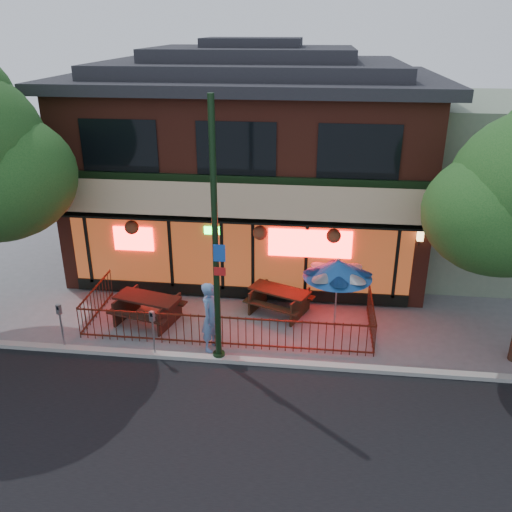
{
  "coord_description": "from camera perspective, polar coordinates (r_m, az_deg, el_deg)",
  "views": [
    {
      "loc": [
        2.46,
        -12.67,
        8.4
      ],
      "look_at": [
        0.73,
        2.0,
        2.07
      ],
      "focal_mm": 38.0,
      "sensor_mm": 36.0,
      "label": 1
    }
  ],
  "objects": [
    {
      "name": "pedestrian",
      "position": [
        15.01,
        -4.76,
        -6.38
      ],
      "size": [
        0.67,
        0.84,
        2.02
      ],
      "primitive_type": "imported",
      "rotation": [
        0.0,
        0.0,
        1.3
      ],
      "color": "#597FB2",
      "rests_on": "ground"
    },
    {
      "name": "picnic_table_right",
      "position": [
        17.03,
        2.48,
        -4.36
      ],
      "size": [
        2.27,
        2.03,
        0.8
      ],
      "color": "#342012",
      "rests_on": "ground"
    },
    {
      "name": "restaurant_building",
      "position": [
        20.38,
        -0.37,
        11.11
      ],
      "size": [
        12.96,
        9.49,
        8.05
      ],
      "color": "maroon",
      "rests_on": "ground"
    },
    {
      "name": "picnic_table_left",
      "position": [
        16.83,
        -11.37,
        -5.11
      ],
      "size": [
        2.26,
        1.93,
        0.83
      ],
      "color": "black",
      "rests_on": "ground"
    },
    {
      "name": "patio_umbrella",
      "position": [
        15.69,
        8.62,
        -1.36
      ],
      "size": [
        1.99,
        2.0,
        2.28
      ],
      "color": "gray",
      "rests_on": "ground"
    },
    {
      "name": "parking_meter_far",
      "position": [
        15.92,
        -19.9,
        -6.28
      ],
      "size": [
        0.15,
        0.14,
        1.38
      ],
      "color": "#919499",
      "rests_on": "ground"
    },
    {
      "name": "patio_fence",
      "position": [
        15.49,
        -3.37,
        -6.95
      ],
      "size": [
        8.44,
        2.62,
        1.0
      ],
      "color": "#4C1B10",
      "rests_on": "ground"
    },
    {
      "name": "parking_meter_near",
      "position": [
        14.9,
        -10.81,
        -7.28
      ],
      "size": [
        0.15,
        0.14,
        1.4
      ],
      "color": "gray",
      "rests_on": "ground"
    },
    {
      "name": "neighbor_building",
      "position": [
        22.06,
        23.92,
        7.05
      ],
      "size": [
        6.0,
        7.0,
        6.0
      ],
      "primitive_type": "cube",
      "color": "gray",
      "rests_on": "ground"
    },
    {
      "name": "ground",
      "position": [
        15.4,
        -3.64,
        -9.91
      ],
      "size": [
        80.0,
        80.0,
        0.0
      ],
      "primitive_type": "plane",
      "color": "gray",
      "rests_on": "ground"
    },
    {
      "name": "street_light",
      "position": [
        13.57,
        -4.26,
        0.37
      ],
      "size": [
        0.43,
        0.32,
        7.0
      ],
      "color": "black",
      "rests_on": "ground"
    },
    {
      "name": "curb",
      "position": [
        14.96,
        -3.98,
        -10.75
      ],
      "size": [
        80.0,
        0.25,
        0.12
      ],
      "primitive_type": "cube",
      "color": "#999993",
      "rests_on": "ground"
    }
  ]
}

